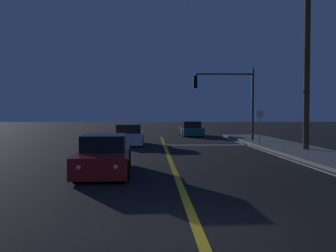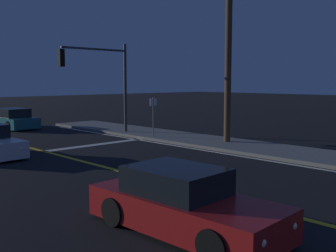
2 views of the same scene
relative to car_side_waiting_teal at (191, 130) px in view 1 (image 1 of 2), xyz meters
name	(u,v)px [view 1 (image 1 of 2)]	position (x,y,z in m)	size (l,w,h in m)	color
ground_plane	(200,236)	(-2.74, -27.78, -0.58)	(160.00, 160.00, 0.00)	black
sidewalk_right	(335,159)	(4.48, -18.06, -0.51)	(3.20, 34.99, 0.15)	slate
lane_line_center	(171,162)	(-2.74, -18.06, -0.58)	(0.20, 33.05, 0.01)	gold
lane_line_edge_right	(293,161)	(2.63, -18.06, -0.58)	(0.16, 33.05, 0.01)	silver
stop_bar	(207,145)	(0.07, -9.84, -0.58)	(5.62, 0.50, 0.01)	silver
car_side_waiting_teal	(191,130)	(0.00, 0.00, 0.00)	(2.03, 4.67, 1.34)	#195960
car_distant_tail_white	(129,136)	(-5.12, -9.24, 0.00)	(2.05, 4.20, 1.34)	silver
car_following_oncoming_red	(104,156)	(-5.26, -20.89, 0.00)	(1.98, 4.46, 1.34)	maroon
traffic_signal_near_right	(230,93)	(2.03, -7.54, 2.98)	(4.39, 0.28, 5.29)	#38383D
utility_pole_right	(307,44)	(4.78, -14.26, 5.21)	(1.45, 0.33, 11.30)	#4C3823
street_sign_corner	(260,122)	(3.38, -10.34, 0.95)	(0.56, 0.13, 2.27)	slate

